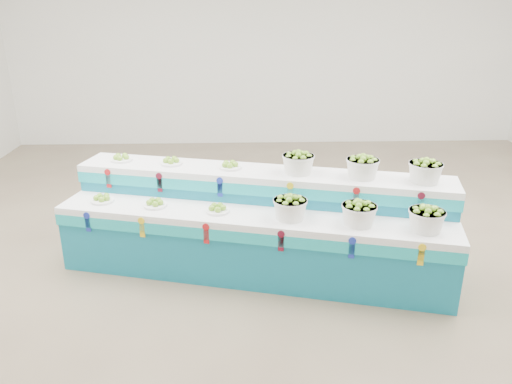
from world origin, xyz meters
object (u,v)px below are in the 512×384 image
basket_lower_left (290,207)px  basket_upper_right (425,171)px  display_stand (256,224)px  plate_upper_mid (171,161)px

basket_lower_left → basket_upper_right: (1.35, 0.17, 0.30)m
display_stand → basket_lower_left: 0.57m
basket_lower_left → plate_upper_mid: bearing=145.8°
display_stand → basket_lower_left: (0.32, -0.34, 0.33)m
plate_upper_mid → basket_lower_left: bearing=-34.2°
display_stand → basket_upper_right: (1.67, -0.18, 0.63)m
plate_upper_mid → basket_upper_right: (2.58, -0.67, 0.07)m
basket_lower_left → plate_upper_mid: 1.51m
basket_lower_left → plate_upper_mid: plate_upper_mid is taller
basket_lower_left → basket_upper_right: bearing=7.0°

